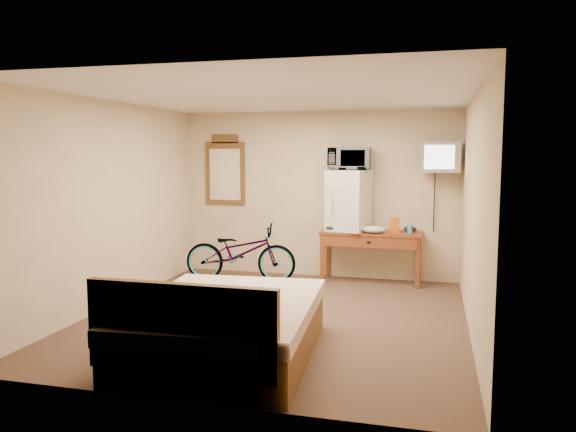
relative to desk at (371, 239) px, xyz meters
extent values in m
plane|color=#3D291E|center=(-0.84, -2.00, -0.64)|extent=(4.60, 4.60, 0.00)
plane|color=silver|center=(-0.84, -2.00, 1.86)|extent=(4.60, 4.60, 0.00)
cube|color=tan|center=(-0.84, 0.30, 0.61)|extent=(4.20, 0.04, 2.50)
cube|color=tan|center=(-0.84, -4.30, 0.61)|extent=(4.20, 0.04, 2.50)
cube|color=tan|center=(-2.94, -2.00, 0.61)|extent=(0.04, 4.60, 2.50)
cube|color=tan|center=(1.26, -2.00, 0.61)|extent=(0.04, 4.60, 2.50)
cube|color=silver|center=(-0.92, 0.29, 0.28)|extent=(0.08, 0.01, 0.13)
cube|color=maroon|center=(0.00, 0.04, 0.09)|extent=(1.45, 0.58, 0.04)
cube|color=maroon|center=(-0.67, -0.19, -0.28)|extent=(0.06, 0.06, 0.71)
cube|color=maroon|center=(0.67, -0.19, -0.28)|extent=(0.06, 0.06, 0.71)
cube|color=maroon|center=(-0.67, 0.27, -0.28)|extent=(0.06, 0.06, 0.71)
cube|color=maroon|center=(0.67, 0.27, -0.28)|extent=(0.06, 0.06, 0.71)
cube|color=maroon|center=(0.00, -0.21, -0.01)|extent=(1.32, 0.06, 0.16)
cube|color=black|center=(0.00, -0.22, -0.01)|extent=(0.05, 0.02, 0.03)
cube|color=silver|center=(-0.33, 0.03, 0.55)|extent=(0.65, 0.64, 0.88)
cube|color=#979792|center=(-0.33, -0.23, 0.73)|extent=(0.54, 0.01, 0.00)
cylinder|color=#979792|center=(-0.52, -0.23, 0.50)|extent=(0.02, 0.02, 0.32)
imported|color=silver|center=(-0.33, 0.03, 1.16)|extent=(0.62, 0.45, 0.33)
cube|color=#D66013|center=(0.34, -0.01, 0.22)|extent=(0.12, 0.09, 0.22)
cylinder|color=#3A98C6|center=(0.55, -0.01, 0.17)|extent=(0.07, 0.07, 0.12)
ellipsoid|color=beige|center=(0.06, -0.14, 0.16)|extent=(0.34, 0.26, 0.10)
ellipsoid|color=black|center=(-0.53, -0.08, 0.16)|extent=(0.28, 0.21, 0.11)
ellipsoid|color=black|center=(0.55, 0.09, 0.15)|extent=(0.19, 0.15, 0.08)
cube|color=black|center=(0.92, 0.29, 1.08)|extent=(0.14, 0.02, 0.14)
cylinder|color=black|center=(0.92, 0.24, 1.08)|extent=(0.05, 0.30, 0.05)
cube|color=#979792|center=(0.92, 0.02, 1.18)|extent=(0.56, 0.50, 0.42)
cube|color=white|center=(0.92, -0.19, 1.18)|extent=(0.40, 0.10, 0.32)
cube|color=black|center=(0.92, 0.23, 1.18)|extent=(0.30, 0.08, 0.26)
cube|color=brown|center=(-2.32, 0.28, 0.92)|extent=(0.64, 0.04, 0.97)
cube|color=brown|center=(-2.32, 0.28, 1.46)|extent=(0.43, 0.04, 0.14)
cube|color=white|center=(-2.32, 0.26, 0.90)|extent=(0.51, 0.01, 0.80)
imported|color=black|center=(-1.86, -0.36, -0.21)|extent=(1.69, 0.75, 0.86)
cube|color=brown|center=(-0.96, -3.30, -0.44)|extent=(1.67, 2.14, 0.40)
cube|color=beige|center=(-0.96, -3.30, -0.19)|extent=(1.71, 2.19, 0.14)
cube|color=brown|center=(-0.96, -4.26, -0.09)|extent=(1.53, 0.08, 0.70)
ellipsoid|color=silver|center=(-1.32, -3.95, -0.06)|extent=(0.57, 0.35, 0.20)
ellipsoid|color=silver|center=(-0.60, -3.95, -0.06)|extent=(0.57, 0.35, 0.20)
camera|label=1|loc=(0.85, -8.02, 1.22)|focal=35.00mm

